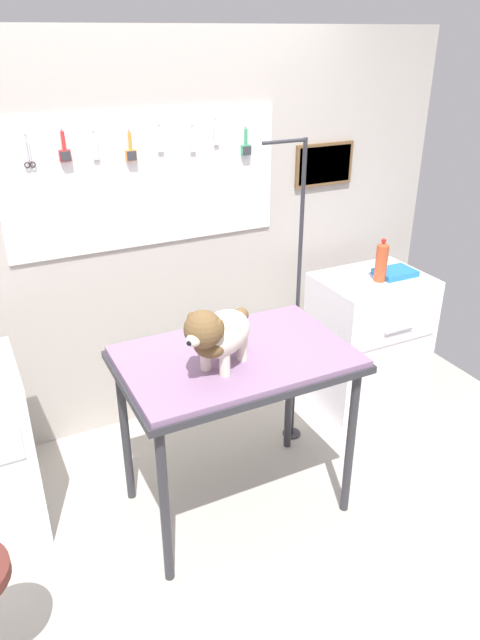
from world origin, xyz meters
name	(u,v)px	position (x,y,z in m)	size (l,w,h in m)	color
ground	(243,548)	(0.00, 0.00, -0.02)	(4.40, 4.00, 0.04)	#AEA89C
rear_wall_panel	(145,243)	(0.01, 1.28, 1.16)	(4.00, 0.11, 2.30)	#B2ABA2
grooming_table	(236,370)	(0.10, 0.28, 0.83)	(1.10, 0.71, 0.91)	#2D2D33
grooming_arm	(296,313)	(0.66, 0.65, 0.84)	(0.30, 0.11, 1.80)	#2D2D33
dog	(218,334)	(-0.03, 0.19, 1.09)	(0.43, 0.35, 0.33)	beige
cabinet_right	(367,340)	(1.32, 0.80, 0.44)	(0.68, 0.54, 0.88)	white
soda_bottle	(381,262)	(1.31, 0.74, 1.01)	(0.07, 0.07, 0.27)	#B64926
supply_tray	(395,273)	(1.46, 0.77, 0.90)	(0.24, 0.18, 0.04)	blue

